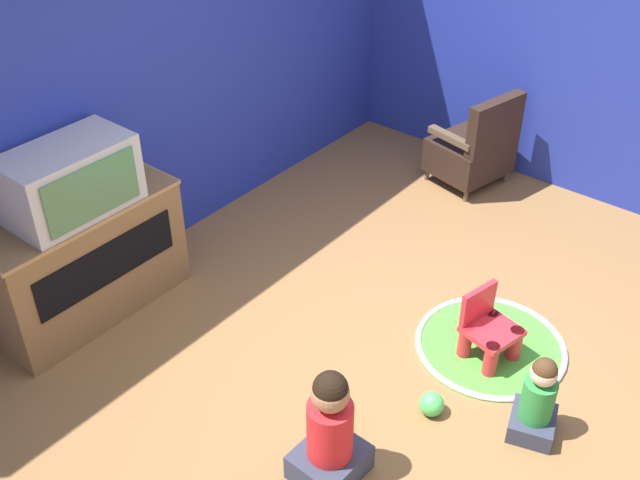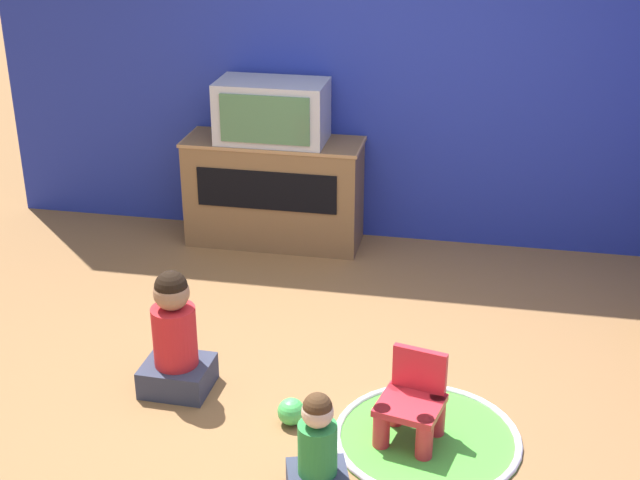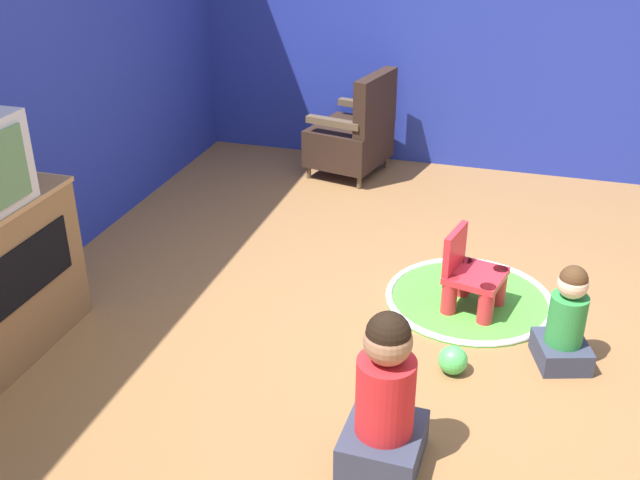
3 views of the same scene
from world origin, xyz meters
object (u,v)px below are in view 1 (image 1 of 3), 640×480
toy_ball (432,404)px  television (70,180)px  yellow_kid_chair (488,332)px  tv_cabinet (87,260)px  black_armchair (474,148)px  child_watching_left (330,433)px  child_watching_center (537,402)px

toy_ball → television: bearing=105.9°
yellow_kid_chair → toy_ball: (-0.61, 0.01, -0.11)m
tv_cabinet → yellow_kid_chair: 2.54m
tv_cabinet → yellow_kid_chair: tv_cabinet is taller
tv_cabinet → yellow_kid_chair: (1.24, -2.21, -0.22)m
black_armchair → toy_ball: black_armchair is taller
television → toy_ball: 2.46m
child_watching_left → toy_ball: bearing=-14.6°
child_watching_left → toy_ball: (0.68, -0.20, -0.23)m
tv_cabinet → toy_ball: tv_cabinet is taller
black_armchair → toy_ball: (-2.38, -1.10, -0.25)m
black_armchair → child_watching_center: size_ratio=1.52×
yellow_kid_chair → tv_cabinet: bearing=132.0°
tv_cabinet → child_watching_left: size_ratio=1.81×
black_armchair → child_watching_center: (-2.14, -1.60, -0.09)m
television → tv_cabinet: bearing=90.0°
black_armchair → toy_ball: bearing=37.2°
child_watching_center → child_watching_left: bearing=125.1°
child_watching_center → toy_ball: (-0.24, 0.50, -0.16)m
yellow_kid_chair → toy_ball: size_ratio=3.21×
child_watching_left → child_watching_center: 1.15m
tv_cabinet → child_watching_left: bearing=-91.5°
child_watching_left → child_watching_center: bearing=-35.7°
television → child_watching_center: television is taller
tv_cabinet → black_armchair: bearing=-20.2°
black_armchair → child_watching_left: 3.18m
television → black_armchair: (3.00, -1.09, -0.68)m
toy_ball → black_armchair: bearing=24.8°
black_armchair → child_watching_left: bearing=28.8°
television → yellow_kid_chair: 2.65m
child_watching_left → black_armchair: bearing=18.0°
television → child_watching_left: (-0.05, -1.99, -0.70)m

